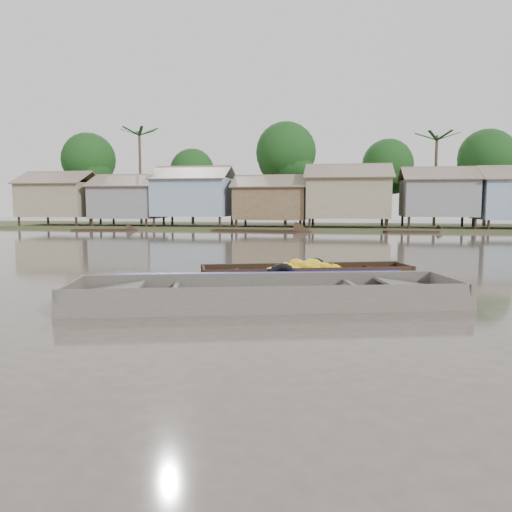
# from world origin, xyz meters

# --- Properties ---
(ground) EXTENTS (120.00, 120.00, 0.00)m
(ground) POSITION_xyz_m (0.00, 0.00, 0.00)
(ground) COLOR #4A4339
(ground) RESTS_ON ground
(riverbank) EXTENTS (120.00, 12.47, 10.22)m
(riverbank) POSITION_xyz_m (3.03, 31.86, 3.07)
(riverbank) COLOR #384723
(riverbank) RESTS_ON ground
(banana_boat) EXTENTS (6.09, 3.10, 0.85)m
(banana_boat) POSITION_xyz_m (0.92, 1.86, 0.18)
(banana_boat) COLOR black
(banana_boat) RESTS_ON ground
(viewer_boat) EXTENTS (8.64, 4.21, 0.67)m
(viewer_boat) POSITION_xyz_m (0.38, -1.60, 0.08)
(viewer_boat) COLOR #47413C
(viewer_boat) RESTS_ON ground
(distant_boats) EXTENTS (46.29, 17.03, 1.38)m
(distant_boats) POSITION_xyz_m (11.98, 23.98, 0.29)
(distant_boats) COLOR black
(distant_boats) RESTS_ON ground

